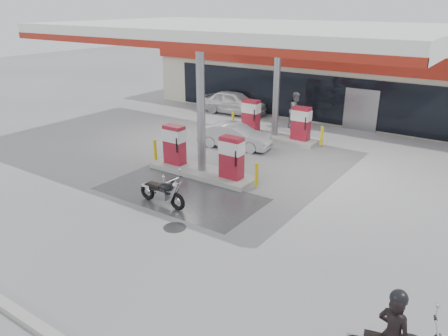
% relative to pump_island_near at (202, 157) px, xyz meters
% --- Properties ---
extents(ground, '(90.00, 90.00, 0.00)m').
position_rel_pump_island_near_xyz_m(ground, '(0.00, -2.00, -0.71)').
color(ground, gray).
rests_on(ground, ground).
extents(wet_patch, '(6.00, 3.00, 0.00)m').
position_rel_pump_island_near_xyz_m(wet_patch, '(0.50, -2.00, -0.71)').
color(wet_patch, '#4C4C4F').
rests_on(wet_patch, ground).
extents(drain_cover, '(0.70, 0.70, 0.01)m').
position_rel_pump_island_near_xyz_m(drain_cover, '(2.00, -4.00, -0.71)').
color(drain_cover, '#38383A').
rests_on(drain_cover, ground).
extents(store_building, '(22.00, 8.22, 4.00)m').
position_rel_pump_island_near_xyz_m(store_building, '(0.01, 13.94, 1.30)').
color(store_building, '#B1AA95').
rests_on(store_building, ground).
extents(canopy, '(16.00, 10.02, 5.51)m').
position_rel_pump_island_near_xyz_m(canopy, '(0.00, 3.00, 4.56)').
color(canopy, silver).
rests_on(canopy, ground).
extents(pump_island_near, '(5.14, 1.30, 1.78)m').
position_rel_pump_island_near_xyz_m(pump_island_near, '(0.00, 0.00, 0.00)').
color(pump_island_near, '#9E9E99').
rests_on(pump_island_near, ground).
extents(pump_island_far, '(5.14, 1.30, 1.78)m').
position_rel_pump_island_near_xyz_m(pump_island_far, '(0.00, 6.00, 0.00)').
color(pump_island_far, '#9E9E99').
rests_on(pump_island_far, ground).
extents(biker_main, '(0.70, 0.55, 1.70)m').
position_rel_pump_island_near_xyz_m(biker_main, '(8.86, -6.00, 0.14)').
color(biker_main, black).
rests_on(biker_main, ground).
extents(parked_motorcycle, '(1.99, 0.77, 1.02)m').
position_rel_pump_island_near_xyz_m(parked_motorcycle, '(0.64, -3.00, -0.26)').
color(parked_motorcycle, black).
rests_on(parked_motorcycle, ground).
extents(sedan_white, '(4.14, 1.78, 1.39)m').
position_rel_pump_island_near_xyz_m(sedan_white, '(-4.56, 9.20, -0.01)').
color(sedan_white, silver).
rests_on(sedan_white, ground).
extents(attendant, '(0.96, 1.10, 1.92)m').
position_rel_pump_island_near_xyz_m(attendant, '(-0.07, 8.50, 0.25)').
color(attendant, slate).
rests_on(attendant, ground).
extents(hatchback_silver, '(3.62, 1.78, 1.14)m').
position_rel_pump_island_near_xyz_m(hatchback_silver, '(-0.81, 3.60, -0.14)').
color(hatchback_silver, '#B0B4B9').
rests_on(hatchback_silver, ground).
extents(parked_car_left, '(4.58, 2.96, 1.23)m').
position_rel_pump_island_near_xyz_m(parked_car_left, '(-5.19, 12.00, -0.09)').
color(parked_car_left, '#480F15').
rests_on(parked_car_left, ground).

